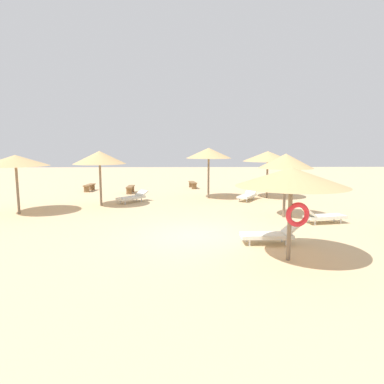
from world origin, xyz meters
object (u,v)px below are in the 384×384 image
object	(u,v)px
lounger_4	(133,197)
lounger_0	(270,234)
parasol_2	(268,156)
lounger_2	(248,195)
parasol_0	(291,178)
bench_2	(130,188)
parasol_4	(100,158)
parasol_6	(15,161)
parasol_1	(286,161)
lounger_1	(322,216)
bench_1	(193,184)
bench_0	(89,186)
parasol_5	(209,153)

from	to	relation	value
lounger_4	lounger_0	bearing A→B (deg)	-55.11
parasol_2	lounger_2	world-z (taller)	parasol_2
parasol_0	lounger_2	bearing A→B (deg)	85.38
bench_2	parasol_4	bearing A→B (deg)	-98.92
parasol_4	parasol_6	distance (m)	3.97
parasol_1	lounger_1	bearing A→B (deg)	-44.73
parasol_1	bench_1	world-z (taller)	parasol_1
parasol_6	bench_0	xyz separation A→B (m)	(1.11, 7.97, -2.20)
parasol_2	parasol_6	xyz separation A→B (m)	(-13.16, -4.60, -0.06)
parasol_2	parasol_4	bearing A→B (deg)	-164.73
parasol_5	bench_1	size ratio (longest dim) A/B	2.02
lounger_4	bench_0	size ratio (longest dim) A/B	1.21
lounger_2	parasol_6	bearing A→B (deg)	-162.68
lounger_1	lounger_2	distance (m)	6.37
parasol_5	bench_2	distance (m)	6.27
parasol_4	parasol_6	world-z (taller)	parasol_4
bench_2	bench_0	bearing A→B (deg)	161.13
lounger_0	lounger_4	distance (m)	10.19
parasol_6	bench_0	world-z (taller)	parasol_6
parasol_6	lounger_0	distance (m)	12.23
lounger_1	bench_2	world-z (taller)	lounger_1
parasol_4	parasol_6	xyz separation A→B (m)	(-3.46, -1.95, -0.07)
bench_0	lounger_1	bearing A→B (deg)	-39.32
bench_1	bench_2	distance (m)	5.13
bench_1	parasol_1	bearing A→B (deg)	-70.05
lounger_4	bench_1	world-z (taller)	lounger_4
lounger_4	bench_2	xyz separation A→B (m)	(-0.76, 3.79, 0.04)
parasol_2	lounger_0	world-z (taller)	parasol_2
lounger_0	bench_1	world-z (taller)	lounger_0
parasol_5	parasol_6	size ratio (longest dim) A/B	1.02
lounger_0	bench_0	distance (m)	16.40
parasol_0	parasol_2	xyz separation A→B (m)	(2.23, 11.42, 0.25)
parasol_0	parasol_1	size ratio (longest dim) A/B	1.07
parasol_2	parasol_6	distance (m)	13.94
lounger_2	lounger_4	world-z (taller)	lounger_2
parasol_4	bench_0	world-z (taller)	parasol_4
lounger_1	bench_0	size ratio (longest dim) A/B	1.30
lounger_2	bench_0	xyz separation A→B (m)	(-10.66, 4.30, 0.03)
lounger_4	bench_0	bearing A→B (deg)	128.66
lounger_2	lounger_1	bearing A→B (deg)	-71.90
parasol_4	bench_2	bearing A→B (deg)	81.08
bench_2	lounger_1	bearing A→B (deg)	-44.29
lounger_1	lounger_4	distance (m)	10.34
parasol_1	parasol_6	world-z (taller)	parasol_1
parasol_4	parasol_5	size ratio (longest dim) A/B	0.95
parasol_1	lounger_2	xyz separation A→B (m)	(-0.73, 4.82, -2.24)
bench_0	bench_1	xyz separation A→B (m)	(7.51, 1.59, 0.00)
parasol_0	parasol_2	distance (m)	11.64
parasol_2	parasol_5	bearing A→B (deg)	-177.91
lounger_0	parasol_2	bearing A→B (deg)	76.67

